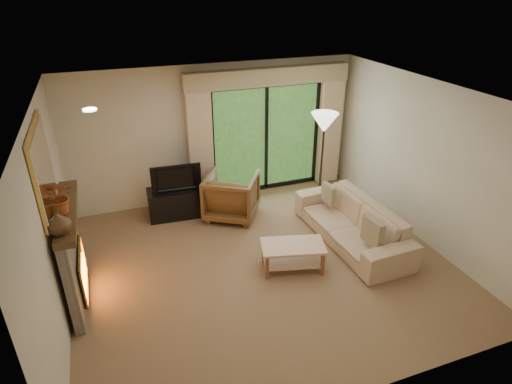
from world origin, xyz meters
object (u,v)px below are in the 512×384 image
object	(u,v)px
sofa	(351,223)
coffee_table	(292,257)
armchair	(232,196)
media_console	(178,202)

from	to	relation	value
sofa	coffee_table	world-z (taller)	sofa
armchair	sofa	size ratio (longest dim) A/B	0.39
media_console	armchair	xyz separation A→B (m)	(0.92, -0.36, 0.15)
armchair	coffee_table	distance (m)	1.89
media_console	sofa	xyz separation A→B (m)	(2.52, -1.83, 0.07)
armchair	coffee_table	bearing A→B (deg)	133.14
armchair	coffee_table	size ratio (longest dim) A/B	0.98
media_console	armchair	world-z (taller)	armchair
media_console	coffee_table	bearing A→B (deg)	-55.91
media_console	armchair	distance (m)	1.00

